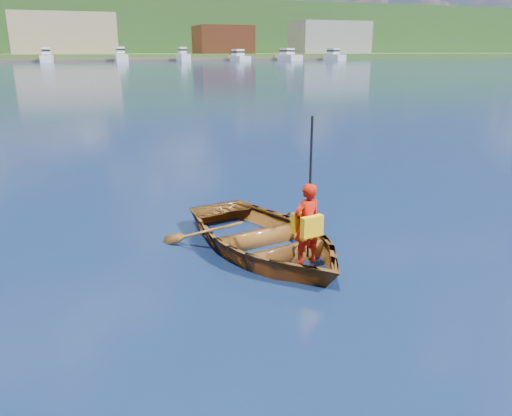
{
  "coord_description": "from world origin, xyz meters",
  "views": [
    {
      "loc": [
        -1.79,
        -7.12,
        3.07
      ],
      "look_at": [
        0.59,
        -0.14,
        0.74
      ],
      "focal_mm": 35.0,
      "sensor_mm": 36.0,
      "label": 1
    }
  ],
  "objects": [
    {
      "name": "ground",
      "position": [
        0.0,
        0.0,
        0.0
      ],
      "size": [
        600.0,
        600.0,
        0.0
      ],
      "color": "#101C3A",
      "rests_on": "ground"
    },
    {
      "name": "rowboat",
      "position": [
        0.73,
        -0.14,
        0.22
      ],
      "size": [
        3.3,
        4.08,
        0.75
      ],
      "color": "brown",
      "rests_on": "ground"
    },
    {
      "name": "child_paddler",
      "position": [
        1.08,
        -0.98,
        0.7
      ],
      "size": [
        0.49,
        0.4,
        2.11
      ],
      "color": "#BD1407",
      "rests_on": "ground"
    },
    {
      "name": "shoreline",
      "position": [
        0.0,
        236.61,
        10.32
      ],
      "size": [
        400.0,
        140.0,
        22.0
      ],
      "color": "#3D5322",
      "rests_on": "ground"
    },
    {
      "name": "dock",
      "position": [
        -5.56,
        148.0,
        0.4
      ],
      "size": [
        160.05,
        8.12,
        0.8
      ],
      "color": "brown",
      "rests_on": "ground"
    },
    {
      "name": "waterfront_buildings",
      "position": [
        -7.74,
        165.0,
        7.74
      ],
      "size": [
        202.0,
        16.0,
        14.0
      ],
      "color": "maroon",
      "rests_on": "ground"
    },
    {
      "name": "marina_yachts",
      "position": [
        8.28,
        143.32,
        1.36
      ],
      "size": [
        142.28,
        13.48,
        4.32
      ],
      "color": "white",
      "rests_on": "ground"
    },
    {
      "name": "hillside_trees",
      "position": [
        18.99,
        231.56,
        16.51
      ],
      "size": [
        315.23,
        66.96,
        20.14
      ],
      "color": "#382314",
      "rests_on": "ground"
    }
  ]
}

